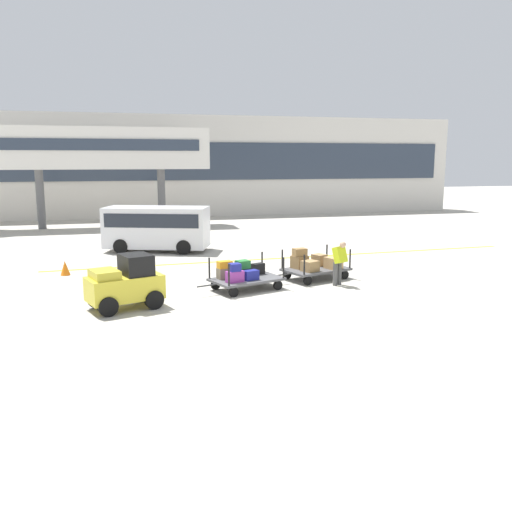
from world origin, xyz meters
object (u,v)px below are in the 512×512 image
shuttle_van (157,225)px  baggage_tug (126,283)px  baggage_handler (339,261)px  safety_cone_near (65,268)px  baggage_cart_middle (315,265)px  baggage_cart_lead (243,275)px

shuttle_van → baggage_tug: bearing=-99.1°
baggage_handler → safety_cone_near: 10.23m
baggage_cart_middle → baggage_handler: (0.45, -1.17, 0.34)m
baggage_tug → safety_cone_near: (-2.17, 5.30, -0.48)m
baggage_cart_lead → baggage_handler: size_ratio=1.97×
baggage_handler → safety_cone_near: baggage_handler is taller
baggage_tug → safety_cone_near: 5.75m
baggage_cart_lead → baggage_cart_middle: bearing=18.8°
baggage_handler → shuttle_van: bearing=122.4°
baggage_cart_lead → baggage_cart_middle: size_ratio=1.00×
baggage_cart_middle → baggage_handler: baggage_handler is taller
baggage_cart_middle → safety_cone_near: 9.38m
baggage_tug → baggage_cart_lead: size_ratio=0.76×
shuttle_van → baggage_cart_middle: bearing=-56.1°
baggage_cart_middle → baggage_tug: bearing=-160.8°
baggage_cart_middle → shuttle_van: 9.23m
baggage_handler → baggage_cart_middle: bearing=111.3°
baggage_cart_middle → baggage_handler: bearing=-68.7°
baggage_tug → baggage_handler: 7.28m
baggage_cart_middle → baggage_cart_lead: bearing=-161.2°
baggage_tug → shuttle_van: shuttle_van is taller
baggage_tug → baggage_handler: baggage_tug is taller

